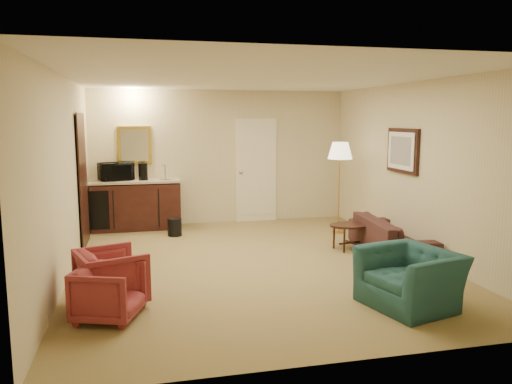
# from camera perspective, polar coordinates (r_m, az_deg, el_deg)

# --- Properties ---
(ground) EXTENTS (6.00, 6.00, 0.00)m
(ground) POSITION_cam_1_polar(r_m,az_deg,el_deg) (7.18, -0.08, -8.20)
(ground) COLOR #99834E
(ground) RESTS_ON ground
(room_walls) EXTENTS (5.02, 6.01, 2.61)m
(room_walls) POSITION_cam_1_polar(r_m,az_deg,el_deg) (7.62, -2.11, 5.88)
(room_walls) COLOR beige
(room_walls) RESTS_ON ground
(wetbar_cabinet) EXTENTS (1.64, 0.58, 0.92)m
(wetbar_cabinet) POSITION_cam_1_polar(r_m,az_deg,el_deg) (9.56, -13.51, -1.42)
(wetbar_cabinet) COLOR #381A12
(wetbar_cabinet) RESTS_ON ground
(sofa) EXTENTS (0.68, 1.88, 0.72)m
(sofa) POSITION_cam_1_polar(r_m,az_deg,el_deg) (7.91, 15.18, -4.24)
(sofa) COLOR black
(sofa) RESTS_ON ground
(teal_armchair) EXTENTS (0.86, 1.10, 0.84)m
(teal_armchair) POSITION_cam_1_polar(r_m,az_deg,el_deg) (5.76, 17.23, -8.39)
(teal_armchair) COLOR #215252
(teal_armchair) RESTS_ON ground
(rose_chair_near) EXTENTS (0.82, 0.85, 0.70)m
(rose_chair_near) POSITION_cam_1_polar(r_m,az_deg,el_deg) (5.79, -16.19, -9.02)
(rose_chair_near) COLOR maroon
(rose_chair_near) RESTS_ON ground
(rose_chair_far) EXTENTS (0.74, 0.76, 0.62)m
(rose_chair_far) POSITION_cam_1_polar(r_m,az_deg,el_deg) (5.41, -16.49, -10.71)
(rose_chair_far) COLOR maroon
(rose_chair_far) RESTS_ON ground
(coffee_table) EXTENTS (0.79, 0.61, 0.40)m
(coffee_table) POSITION_cam_1_polar(r_m,az_deg,el_deg) (8.05, 10.82, -5.02)
(coffee_table) COLOR #331711
(coffee_table) RESTS_ON ground
(floor_lamp) EXTENTS (0.46, 0.46, 1.65)m
(floor_lamp) POSITION_cam_1_polar(r_m,az_deg,el_deg) (9.09, 9.49, 0.51)
(floor_lamp) COLOR gold
(floor_lamp) RESTS_ON ground
(waste_bin) EXTENTS (0.29, 0.29, 0.31)m
(waste_bin) POSITION_cam_1_polar(r_m,az_deg,el_deg) (8.93, -9.28, -3.98)
(waste_bin) COLOR black
(waste_bin) RESTS_ON ground
(microwave) EXTENTS (0.66, 0.49, 0.40)m
(microwave) POSITION_cam_1_polar(r_m,az_deg,el_deg) (9.56, -15.75, 2.49)
(microwave) COLOR black
(microwave) RESTS_ON wetbar_cabinet
(coffee_maker) EXTENTS (0.21, 0.21, 0.31)m
(coffee_maker) POSITION_cam_1_polar(r_m,az_deg,el_deg) (9.49, -12.78, 2.29)
(coffee_maker) COLOR black
(coffee_maker) RESTS_ON wetbar_cabinet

